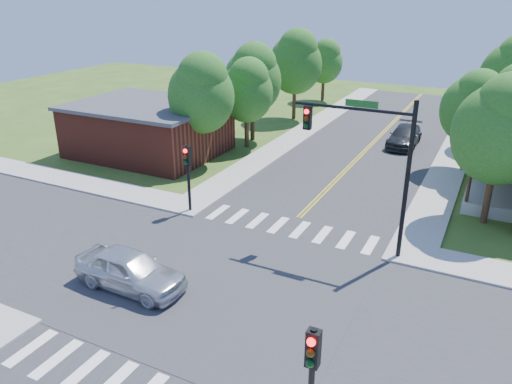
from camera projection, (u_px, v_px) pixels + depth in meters
The scene contains 21 objects.
ground at pixel (229, 289), 20.29m from camera, with size 100.00×100.00×0.00m, color #35551A.
road_ns at pixel (229, 288), 20.28m from camera, with size 10.00×90.00×0.04m, color #2D2D30.
road_ew at pixel (229, 288), 20.28m from camera, with size 90.00×10.00×0.04m, color #2D2D30.
intersection_patch at pixel (229, 289), 20.29m from camera, with size 10.20×10.20×0.06m, color #2D2D30.
sidewalk_nw at pixel (155, 140), 39.91m from camera, with size 40.00×40.00×0.14m.
crosswalk_north at pixel (289, 227), 25.40m from camera, with size 8.85×2.00×0.01m.
centerline at pixel (229, 288), 20.27m from camera, with size 0.30×90.00×0.01m.
signal_mast_ne at pixel (370, 151), 21.44m from camera, with size 5.30×0.42×7.20m.
signal_pole_se at pixel (312, 367), 12.30m from camera, with size 0.34×0.42×3.80m.
signal_pole_nw at pixel (188, 166), 26.21m from camera, with size 0.34×0.42×3.80m.
building_nw at pixel (148, 128), 36.39m from camera, with size 10.40×8.40×3.73m.
tree_e_a at pixel (503, 127), 24.03m from camera, with size 4.60×4.37×7.82m.
tree_e_d at pixel (510, 73), 43.98m from camera, with size 3.97×3.78×6.76m.
tree_w_a at pixel (202, 91), 32.91m from camera, with size 4.50×4.28×7.66m.
tree_w_b at pixel (253, 77), 38.26m from camera, with size 4.53×4.30×7.70m.
tree_w_c at pixel (296, 60), 44.58m from camera, with size 4.81×4.57×8.18m.
tree_w_d at pixel (325, 60), 52.57m from camera, with size 3.87×3.67×6.57m.
tree_house at pixel (474, 105), 31.58m from camera, with size 4.00×3.80×6.80m.
tree_bldg at pixel (247, 89), 36.74m from camera, with size 4.01×3.81×6.81m.
car_silver at pixel (130, 271), 20.03m from camera, with size 4.83×2.04×1.63m, color silver.
car_dgrey at pixel (404, 137), 38.35m from camera, with size 2.18×5.19×1.50m, color #27292B.
Camera 1 is at (8.74, -14.95, 11.33)m, focal length 35.00 mm.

